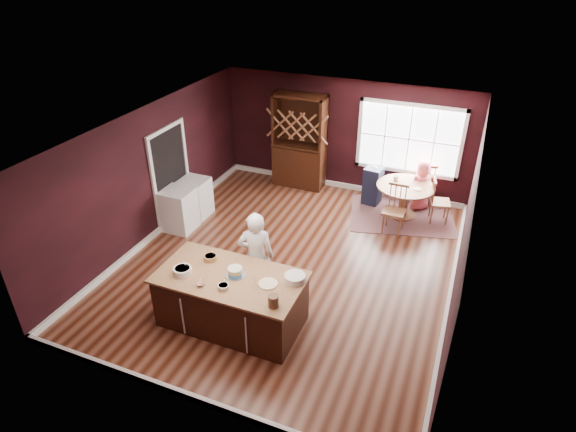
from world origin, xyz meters
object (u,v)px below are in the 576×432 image
Objects in this scene: layer_cake at (235,272)px; washer at (179,210)px; seated_woman at (421,185)px; toddler at (376,171)px; chair_north at (424,183)px; high_chair at (373,185)px; chair_south at (394,210)px; kitchen_island at (232,300)px; baker at (256,257)px; dryer at (195,197)px; dining_table at (405,194)px; hutch at (299,142)px; chair_east at (440,200)px.

layer_cake is 3.28m from washer.
layer_cake is 5.38m from seated_woman.
washer is at bearing -142.82° from toddler.
chair_north reaches higher than high_chair.
washer is (-4.61, -3.09, -0.08)m from chair_north.
chair_south is 1.14× the size of high_chair.
high_chair reaches higher than washer.
kitchen_island is at bearing -103.38° from toddler.
high_chair is at bearing 125.22° from chair_south.
dryer is at bearing -59.22° from baker.
chair_south is at bearing -95.33° from dining_table.
toddler is at bearing 30.06° from dryer.
chair_south reaches higher than washer.
chair_south is at bearing -58.75° from toddler.
seated_woman reaches higher than kitchen_island.
high_chair reaches higher than dryer.
hutch is 2.89m from dryer.
washer is (-3.52, -2.67, -0.01)m from high_chair.
toddler reaches higher than washer.
layer_cake reaches higher than high_chair.
washer is at bearing 139.57° from layer_cake.
chair_south is 0.46× the size of hutch.
chair_east is at bearing -8.74° from hutch.
baker reaches higher than seated_woman.
layer_cake is at bearing 47.57° from chair_north.
hutch reaches higher than high_chair.
chair_north is at bearing 67.17° from kitchen_island.
dryer is at bearing 131.98° from layer_cake.
dryer is (-4.59, -2.18, -0.15)m from seated_woman.
seated_woman is at bearing 36.49° from chair_east.
dining_table is at bearing 67.09° from kitchen_island.
baker is at bearing 26.41° from seated_woman.
washer is (-2.40, 2.16, 0.01)m from kitchen_island.
chair_north is at bearing 28.73° from high_chair.
chair_east is 0.83m from chair_north.
toddler is at bearing 123.13° from chair_south.
baker is 3.49m from chair_south.
seated_woman is 1.26× the size of high_chair.
layer_cake is 5.12m from hutch.
chair_east is at bearing 4.10° from dining_table.
hutch is (-0.81, 5.10, 0.71)m from kitchen_island.
seated_woman is at bearing 59.77° from dining_table.
layer_cake is 5.23m from chair_east.
baker is at bearing 87.26° from layer_cake.
baker reaches higher than washer.
seated_woman is 3.05m from hutch.
hutch is (-2.99, 0.12, 0.57)m from seated_woman.
dining_table is at bearing 81.28° from chair_east.
layer_cake is 0.34× the size of high_chair.
chair_north is (2.21, 5.25, 0.09)m from kitchen_island.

